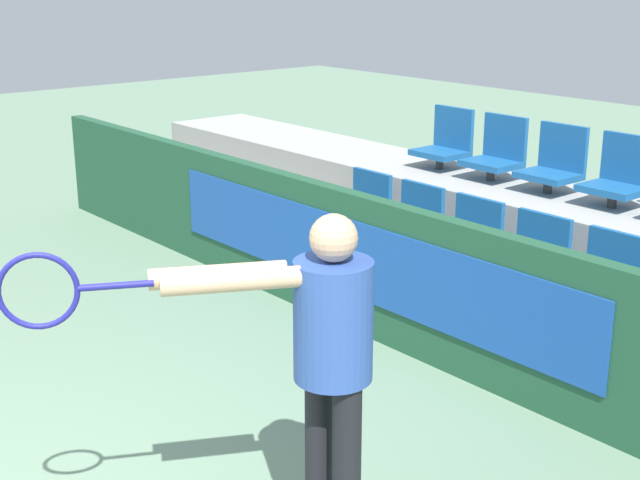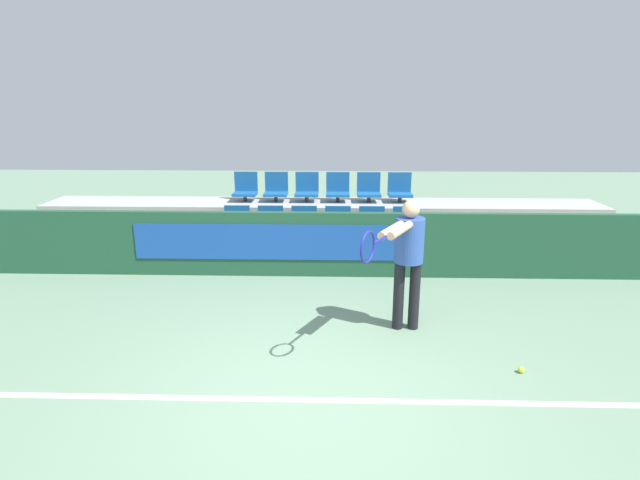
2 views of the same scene
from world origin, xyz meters
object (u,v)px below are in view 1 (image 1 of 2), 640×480
at_px(stadium_chair_4, 607,281).
at_px(tennis_player, 318,349).
at_px(stadium_chair_9, 620,177).
at_px(stadium_chair_8, 555,164).
at_px(stadium_chair_1, 413,223).
at_px(stadium_chair_3, 534,259).
at_px(stadium_chair_7, 497,153).
at_px(stadium_chair_2, 470,240).
at_px(stadium_chair_6, 446,143).
at_px(stadium_chair_0, 363,209).

relative_size(stadium_chair_4, tennis_player, 0.33).
bearing_deg(stadium_chair_9, stadium_chair_8, 180.00).
relative_size(stadium_chair_1, stadium_chair_9, 1.00).
xyz_separation_m(stadium_chair_3, stadium_chair_7, (-1.15, 0.98, 0.43)).
height_order(stadium_chair_2, stadium_chair_6, stadium_chair_6).
distance_m(stadium_chair_0, stadium_chair_8, 1.57).
xyz_separation_m(stadium_chair_2, stadium_chair_6, (-1.15, 0.98, 0.43)).
xyz_separation_m(stadium_chair_0, stadium_chair_2, (1.15, 0.00, 0.00)).
height_order(stadium_chair_2, stadium_chair_8, stadium_chair_8).
distance_m(stadium_chair_6, tennis_player, 4.36).
height_order(stadium_chair_6, stadium_chair_9, same).
bearing_deg(stadium_chair_2, tennis_player, -62.23).
height_order(stadium_chair_0, tennis_player, tennis_player).
xyz_separation_m(stadium_chair_4, tennis_player, (0.22, -2.59, 0.34)).
xyz_separation_m(stadium_chair_0, stadium_chair_3, (1.72, 0.00, 0.00)).
bearing_deg(stadium_chair_8, stadium_chair_6, 180.00).
height_order(stadium_chair_1, tennis_player, tennis_player).
relative_size(stadium_chair_4, stadium_chair_8, 1.00).
bearing_deg(stadium_chair_7, stadium_chair_0, -120.41).
bearing_deg(stadium_chair_7, stadium_chair_4, -29.59).
bearing_deg(tennis_player, stadium_chair_6, 153.09).
distance_m(stadium_chair_0, stadium_chair_3, 1.72).
bearing_deg(stadium_chair_3, stadium_chair_9, 90.00).
bearing_deg(stadium_chair_0, stadium_chair_1, 0.00).
distance_m(stadium_chair_2, stadium_chair_4, 1.15).
distance_m(stadium_chair_4, stadium_chair_7, 2.03).
xyz_separation_m(stadium_chair_2, tennis_player, (1.36, -2.59, 0.34)).
bearing_deg(stadium_chair_9, stadium_chair_0, -150.41).
xyz_separation_m(stadium_chair_3, stadium_chair_8, (-0.57, 0.98, 0.43)).
bearing_deg(stadium_chair_1, stadium_chair_9, 40.43).
bearing_deg(stadium_chair_3, stadium_chair_0, 180.00).
bearing_deg(stadium_chair_8, stadium_chair_2, -90.00).
distance_m(stadium_chair_3, tennis_player, 2.73).
bearing_deg(stadium_chair_0, stadium_chair_4, 0.00).
relative_size(stadium_chair_4, stadium_chair_9, 1.00).
bearing_deg(stadium_chair_1, stadium_chair_4, 0.00).
bearing_deg(stadium_chair_9, stadium_chair_2, -120.41).
bearing_deg(tennis_player, stadium_chair_2, 145.71).
xyz_separation_m(stadium_chair_0, stadium_chair_7, (0.57, 0.98, 0.43)).
distance_m(stadium_chair_4, stadium_chair_8, 1.57).
distance_m(stadium_chair_1, stadium_chair_6, 1.21).
xyz_separation_m(stadium_chair_8, stadium_chair_9, (0.57, 0.00, 0.00)).
xyz_separation_m(stadium_chair_1, stadium_chair_4, (1.72, 0.00, 0.00)).
relative_size(stadium_chair_3, tennis_player, 0.33).
xyz_separation_m(stadium_chair_0, stadium_chair_4, (2.30, 0.00, 0.00)).
height_order(stadium_chair_0, stadium_chair_3, same).
relative_size(stadium_chair_4, stadium_chair_6, 1.00).
bearing_deg(tennis_player, stadium_chair_1, 154.75).
bearing_deg(stadium_chair_1, stadium_chair_7, 90.00).
bearing_deg(stadium_chair_9, stadium_chair_3, -90.00).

